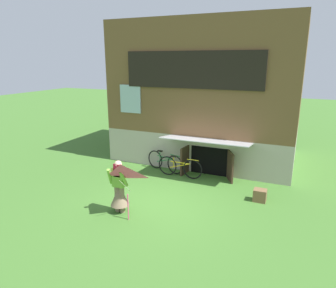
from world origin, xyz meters
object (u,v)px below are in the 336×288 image
object	(u,v)px
bicycle_yellow	(180,167)
wooden_crate	(260,195)
person	(119,191)
bicycle_green	(165,162)
kite	(121,179)

from	to	relation	value
bicycle_yellow	wooden_crate	distance (m)	3.10
person	bicycle_green	bearing A→B (deg)	81.98
bicycle_yellow	kite	bearing A→B (deg)	-91.56
kite	bicycle_yellow	world-z (taller)	kite
kite	bicycle_green	distance (m)	4.15
bicycle_yellow	bicycle_green	world-z (taller)	bicycle_green
kite	wooden_crate	distance (m)	4.31
wooden_crate	person	bearing A→B (deg)	-147.07
person	bicycle_green	world-z (taller)	person
bicycle_green	wooden_crate	world-z (taller)	bicycle_green
bicycle_yellow	wooden_crate	xyz separation A→B (m)	(2.97, -0.89, -0.19)
bicycle_green	kite	bearing A→B (deg)	-65.37
kite	bicycle_yellow	xyz separation A→B (m)	(0.15, 3.68, -0.86)
kite	bicycle_green	bearing A→B (deg)	98.61
person	kite	xyz separation A→B (m)	(0.41, -0.50, 0.61)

